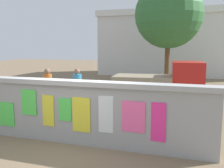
# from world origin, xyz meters

# --- Properties ---
(ground) EXTENTS (60.00, 60.00, 0.00)m
(ground) POSITION_xyz_m (0.00, 8.00, 0.00)
(ground) COLOR #7A664C
(poster_wall) EXTENTS (7.01, 0.42, 1.62)m
(poster_wall) POSITION_xyz_m (-0.00, -0.00, 0.83)
(poster_wall) COLOR #9A9A9A
(poster_wall) RESTS_ON ground
(auto_rickshaw_truck) EXTENTS (3.73, 1.83, 1.85)m
(auto_rickshaw_truck) POSITION_xyz_m (1.58, 4.86, 0.90)
(auto_rickshaw_truck) COLOR black
(auto_rickshaw_truck) RESTS_ON ground
(motorcycle) EXTENTS (1.90, 0.56, 0.87)m
(motorcycle) POSITION_xyz_m (1.80, 1.31, 0.46)
(motorcycle) COLOR black
(motorcycle) RESTS_ON ground
(bicycle_near) EXTENTS (1.69, 0.49, 0.95)m
(bicycle_near) POSITION_xyz_m (-2.65, 1.10, 0.36)
(bicycle_near) COLOR black
(bicycle_near) RESTS_ON ground
(bicycle_far) EXTENTS (1.67, 0.57, 0.95)m
(bicycle_far) POSITION_xyz_m (-0.60, 1.86, 0.36)
(bicycle_far) COLOR black
(bicycle_far) RESTS_ON ground
(person_walking) EXTENTS (0.43, 0.43, 1.62)m
(person_walking) POSITION_xyz_m (-2.58, 2.84, 0.99)
(person_walking) COLOR purple
(person_walking) RESTS_ON ground
(person_bystander) EXTENTS (0.48, 0.48, 1.62)m
(person_bystander) POSITION_xyz_m (-1.46, 3.15, 0.99)
(person_bystander) COLOR #D83F72
(person_bystander) RESTS_ON ground
(tree_roadside) EXTENTS (4.08, 4.08, 6.42)m
(tree_roadside) POSITION_xyz_m (1.20, 10.42, 4.37)
(tree_roadside) COLOR brown
(tree_roadside) RESTS_ON ground
(building_background) EXTENTS (12.95, 4.81, 5.51)m
(building_background) POSITION_xyz_m (1.07, 17.45, 2.77)
(building_background) COLOR silver
(building_background) RESTS_ON ground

